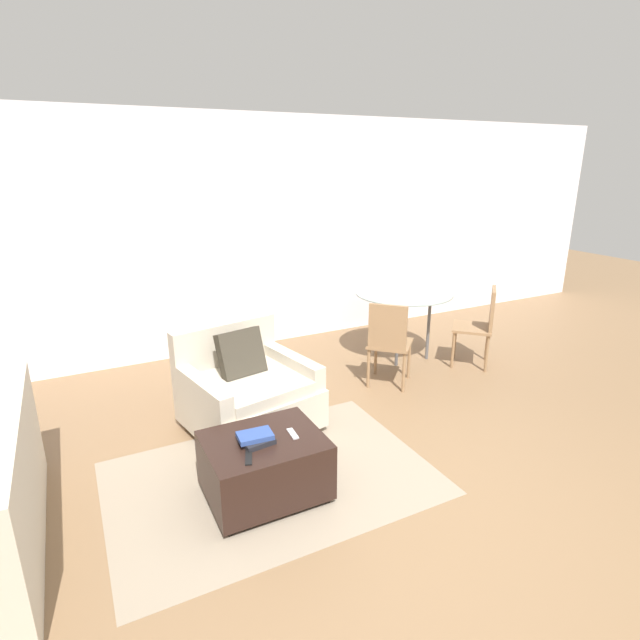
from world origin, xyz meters
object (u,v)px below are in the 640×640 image
at_px(book_stack, 256,438).
at_px(dining_chair_near_right, 481,321).
at_px(armchair, 247,391).
at_px(ottoman, 265,465).
at_px(dining_table, 403,300).
at_px(tv_remote_secondary, 249,457).
at_px(dining_chair_near_left, 389,339).
at_px(tv_remote_primary, 293,434).

xyz_separation_m(book_stack, dining_chair_near_right, (3.06, 1.10, 0.04)).
distance_m(armchair, ottoman, 0.98).
relative_size(ottoman, book_stack, 3.31).
xyz_separation_m(book_stack, dining_table, (2.44, 1.72, 0.22)).
relative_size(armchair, tv_remote_secondary, 6.72).
distance_m(ottoman, dining_table, 2.96).
height_order(tv_remote_secondary, dining_chair_near_left, dining_chair_near_left).
bearing_deg(armchair, tv_remote_secondary, -108.33).
height_order(armchair, book_stack, armchair).
xyz_separation_m(ottoman, tv_remote_secondary, (-0.16, -0.17, 0.21)).
relative_size(armchair, dining_chair_near_left, 1.28).
height_order(ottoman, tv_remote_primary, tv_remote_primary).
xyz_separation_m(armchair, ottoman, (-0.21, -0.95, -0.10)).
xyz_separation_m(tv_remote_secondary, dining_chair_near_right, (3.16, 1.25, 0.07)).
xyz_separation_m(ottoman, dining_table, (2.38, 1.70, 0.45)).
height_order(ottoman, tv_remote_secondary, tv_remote_secondary).
distance_m(armchair, tv_remote_secondary, 1.18).
xyz_separation_m(armchair, tv_remote_secondary, (-0.37, -1.12, 0.11)).
xyz_separation_m(tv_remote_primary, tv_remote_secondary, (-0.36, -0.13, 0.00)).
bearing_deg(tv_remote_primary, dining_chair_near_left, 35.61).
bearing_deg(dining_table, ottoman, -144.44).
bearing_deg(dining_chair_near_right, armchair, -177.32).
bearing_deg(dining_chair_near_right, tv_remote_secondary, -158.41).
relative_size(dining_table, dining_chair_near_right, 1.23).
xyz_separation_m(tv_remote_secondary, dining_table, (2.54, 1.87, 0.24)).
bearing_deg(dining_table, book_stack, -144.74).
distance_m(tv_remote_primary, tv_remote_secondary, 0.39).
bearing_deg(armchair, dining_table, 19.05).
bearing_deg(dining_chair_near_right, dining_table, 135.00).
height_order(armchair, ottoman, armchair).
xyz_separation_m(book_stack, dining_chair_near_left, (1.82, 1.10, 0.04)).
bearing_deg(tv_remote_secondary, book_stack, 54.60).
height_order(ottoman, dining_chair_near_right, dining_chair_near_right).
height_order(ottoman, book_stack, book_stack).
distance_m(ottoman, book_stack, 0.24).
bearing_deg(dining_chair_near_right, book_stack, -160.14).
relative_size(dining_table, dining_chair_near_left, 1.23).
xyz_separation_m(armchair, dining_chair_near_left, (1.55, 0.13, 0.18)).
xyz_separation_m(ottoman, dining_chair_near_left, (1.76, 1.08, 0.28)).
bearing_deg(tv_remote_secondary, ottoman, 45.98).
distance_m(ottoman, dining_chair_near_right, 3.20).
distance_m(tv_remote_primary, dining_table, 2.80).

